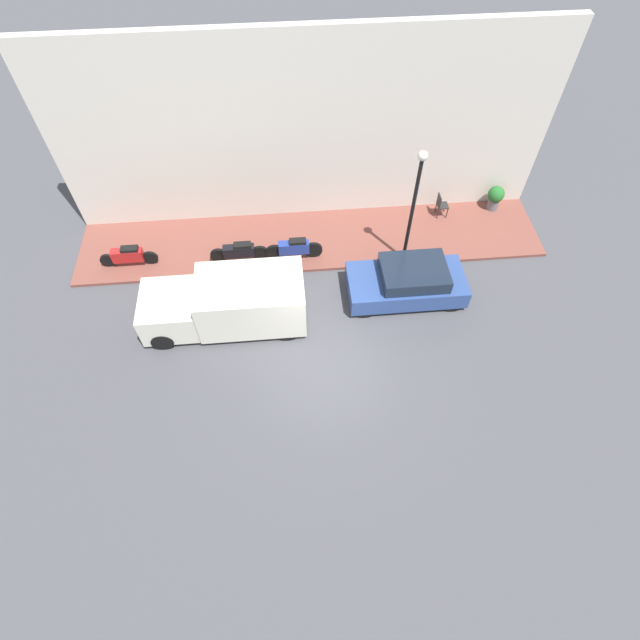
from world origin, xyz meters
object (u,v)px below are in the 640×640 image
(parked_car, at_px, (408,282))
(motorcycle_red, at_px, (128,256))
(potted_plant, at_px, (495,197))
(delivery_van, at_px, (227,303))
(motorcycle_black, at_px, (239,251))
(cafe_chair, at_px, (441,204))
(motorcycle_blue, at_px, (294,248))
(streetlamp, at_px, (415,196))

(parked_car, distance_m, motorcycle_red, 9.51)
(motorcycle_red, height_order, potted_plant, potted_plant)
(delivery_van, xyz_separation_m, motorcycle_red, (2.68, 3.47, -0.37))
(motorcycle_black, bearing_deg, parked_car, -109.63)
(parked_car, relative_size, delivery_van, 0.76)
(delivery_van, xyz_separation_m, motorcycle_black, (2.55, -0.32, -0.38))
(cafe_chair, bearing_deg, motorcycle_blue, 107.35)
(motorcycle_red, relative_size, streetlamp, 0.45)
(parked_car, height_order, motorcycle_red, parked_car)
(delivery_van, xyz_separation_m, streetlamp, (2.14, -6.02, 1.96))
(streetlamp, bearing_deg, parked_car, 172.09)
(motorcycle_blue, bearing_deg, potted_plant, -75.94)
(motorcycle_black, xyz_separation_m, motorcycle_blue, (-0.04, -1.89, 0.03))
(streetlamp, xyz_separation_m, potted_plant, (2.29, -3.86, -2.21))
(motorcycle_blue, xyz_separation_m, cafe_chair, (1.74, -5.56, 0.06))
(streetlamp, bearing_deg, delivery_van, 109.54)
(delivery_van, bearing_deg, potted_plant, -65.87)
(motorcycle_black, height_order, cafe_chair, cafe_chair)
(streetlamp, relative_size, cafe_chair, 4.78)
(motorcycle_blue, height_order, streetlamp, streetlamp)
(motorcycle_black, relative_size, cafe_chair, 2.20)
(motorcycle_blue, relative_size, streetlamp, 0.45)
(parked_car, xyz_separation_m, delivery_van, (-0.59, 5.80, 0.29))
(potted_plant, bearing_deg, streetlamp, 120.67)
(motorcycle_black, xyz_separation_m, streetlamp, (-0.41, -5.70, 2.34))
(parked_car, height_order, streetlamp, streetlamp)
(motorcycle_black, bearing_deg, delivery_van, 172.89)
(streetlamp, bearing_deg, motorcycle_blue, 84.44)
(motorcycle_blue, bearing_deg, motorcycle_red, 88.24)
(motorcycle_black, xyz_separation_m, potted_plant, (1.88, -9.56, 0.13))
(motorcycle_blue, bearing_deg, streetlamp, -95.56)
(motorcycle_blue, distance_m, cafe_chair, 5.82)
(streetlamp, relative_size, potted_plant, 4.46)
(motorcycle_red, bearing_deg, potted_plant, -82.55)
(delivery_van, distance_m, streetlamp, 6.68)
(parked_car, distance_m, motorcycle_black, 5.82)
(potted_plant, bearing_deg, cafe_chair, 95.01)
(motorcycle_blue, height_order, cafe_chair, cafe_chair)
(streetlamp, distance_m, potted_plant, 5.01)
(parked_car, xyz_separation_m, motorcycle_blue, (1.91, 3.59, -0.06))
(potted_plant, bearing_deg, motorcycle_blue, 104.06)
(streetlamp, bearing_deg, motorcycle_black, 85.84)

